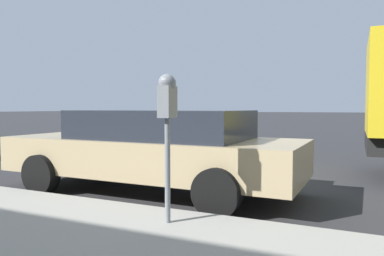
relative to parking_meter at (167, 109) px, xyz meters
name	(u,v)px	position (x,y,z in m)	size (l,w,h in m)	color
ground_plane	(203,184)	(2.71, 0.76, -1.38)	(220.00, 220.00, 0.00)	#2B2B2D
parking_meter	(167,109)	(0.00, 0.00, 0.00)	(0.21, 0.19, 1.60)	gray
car_tan	(154,148)	(1.77, 1.23, -0.64)	(2.05, 4.92, 1.35)	tan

